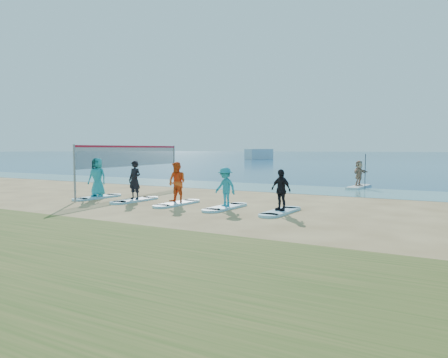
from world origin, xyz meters
The scene contains 17 objects.
ground centered at (0.00, 0.00, 0.00)m, with size 600.00×600.00×0.00m, color tan.
shallow_water centered at (0.00, 10.50, 0.01)m, with size 600.00×600.00×0.00m, color teal.
ocean centered at (0.00, 160.00, 0.01)m, with size 600.00×600.00×0.00m, color navy.
volleyball_net centered at (-5.69, 4.36, 1.90)m, with size 1.44×8.99×2.50m.
paddleboard centered at (3.91, 13.21, 0.06)m, with size 0.70×3.00×0.12m, color silver.
paddleboarder centered at (3.91, 13.21, 0.86)m, with size 1.38×0.44×1.49m, color tan.
boat_offshore_a centered at (-31.27, 72.30, 0.00)m, with size 2.20×6.99×2.23m, color silver.
surfboard_0 centered at (-5.30, 1.46, 0.04)m, with size 0.70×2.20×0.09m, color #98D4EC.
student_0 centered at (-5.30, 1.46, 0.99)m, with size 0.88×0.57×1.80m, color teal.
surfboard_1 centered at (-2.99, 1.46, 0.04)m, with size 0.70×2.20×0.09m, color #98D4EC.
student_1 centered at (-2.99, 1.46, 0.94)m, with size 0.62×0.41×1.70m, color black.
surfboard_2 centered at (-0.69, 1.46, 0.04)m, with size 0.70×2.20×0.09m, color #98D4EC.
student_2 centered at (-0.69, 1.46, 0.93)m, with size 0.81×0.63×1.68m, color #E95018.
surfboard_3 centered at (1.62, 1.46, 0.04)m, with size 0.70×2.20×0.09m, color #98D4EC.
student_3 centered at (1.62, 1.46, 0.84)m, with size 0.97×0.56×1.50m, color teal.
surfboard_4 centered at (3.92, 1.46, 0.04)m, with size 0.70×2.20×0.09m, color #98D4EC.
student_4 centered at (3.92, 1.46, 0.84)m, with size 0.87×0.36×1.49m, color black.
Camera 1 is at (10.06, -13.00, 2.32)m, focal length 35.00 mm.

